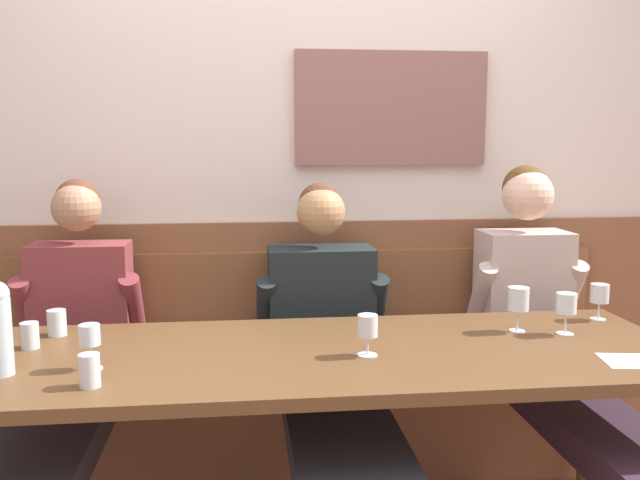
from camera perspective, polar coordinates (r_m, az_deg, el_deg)
The scene contains 16 objects.
room_wall_back at distance 3.05m, azimuth -1.21°, elevation 7.90°, with size 6.80×0.12×2.80m.
wood_wainscot_panel at distance 3.13m, azimuth -1.14°, elevation -8.21°, with size 6.80×0.03×1.07m, color brown.
wall_bench at distance 3.02m, azimuth -0.73°, elevation -13.95°, with size 2.62×0.42×0.94m.
dining_table at distance 2.26m, azimuth 1.01°, elevation -11.11°, with size 2.32×0.81×0.75m.
person_right_seat at distance 2.63m, azimuth -20.89°, elevation -10.28°, with size 0.49×1.23×1.28m.
person_center_left_seat at distance 2.58m, azimuth 0.93°, elevation -10.06°, with size 0.54×1.25×1.26m.
person_center_right_seat at distance 2.84m, azimuth 19.03°, elevation -7.79°, with size 0.48×1.24×1.32m.
wine_glass_center_front at distance 2.53m, azimuth 19.99°, elevation -5.20°, with size 0.07×0.07×0.15m.
wine_glass_center_rear at distance 2.78m, azimuth 22.44°, elevation -4.25°, with size 0.07×0.07×0.14m.
wine_glass_mid_left at distance 2.51m, azimuth 16.32°, elevation -4.95°, with size 0.08×0.08×0.16m.
wine_glass_left_end at distance 2.13m, azimuth -18.79°, elevation -7.76°, with size 0.07×0.07×0.14m.
wine_glass_by_bottle at distance 2.16m, azimuth 4.03°, elevation -7.34°, with size 0.06×0.06×0.13m.
water_tumbler_center at distance 2.43m, azimuth -23.21°, elevation -7.38°, with size 0.06×0.06×0.09m, color silver.
water_tumbler_left at distance 2.55m, azimuth -21.25°, elevation -6.49°, with size 0.07×0.07×0.09m, color silver.
water_tumbler_right at distance 2.00m, azimuth -18.80°, elevation -10.35°, with size 0.06×0.06×0.09m, color silver.
tasting_sheet_left_guest at distance 2.34m, azimuth 25.15°, elevation -9.21°, with size 0.21×0.15×0.00m, color white.
Camera 1 is at (-0.28, -1.95, 1.43)m, focal length 38.08 mm.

